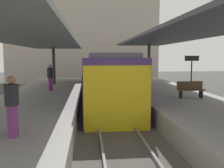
{
  "coord_description": "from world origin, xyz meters",
  "views": [
    {
      "loc": [
        -1.13,
        -11.68,
        3.12
      ],
      "look_at": [
        0.36,
        3.42,
        1.44
      ],
      "focal_mm": 38.95,
      "sensor_mm": 36.0,
      "label": 1
    }
  ],
  "objects_px": {
    "platform_sign": "(192,65)",
    "passenger_near_bench": "(50,77)",
    "platform_bench": "(190,89)",
    "commuter_train": "(105,78)",
    "litter_bin": "(143,83)",
    "passenger_mid_platform": "(12,106)"
  },
  "relations": [
    {
      "from": "passenger_near_bench",
      "to": "platform_sign",
      "type": "bearing_deg",
      "value": -6.76
    },
    {
      "from": "platform_sign",
      "to": "litter_bin",
      "type": "bearing_deg",
      "value": 157.02
    },
    {
      "from": "commuter_train",
      "to": "platform_sign",
      "type": "xyz_separation_m",
      "value": [
        5.28,
        -1.84,
        0.9
      ]
    },
    {
      "from": "platform_sign",
      "to": "commuter_train",
      "type": "bearing_deg",
      "value": 160.82
    },
    {
      "from": "platform_bench",
      "to": "platform_sign",
      "type": "distance_m",
      "value": 2.9
    },
    {
      "from": "litter_bin",
      "to": "platform_sign",
      "type": "bearing_deg",
      "value": -22.98
    },
    {
      "from": "platform_sign",
      "to": "litter_bin",
      "type": "relative_size",
      "value": 2.76
    },
    {
      "from": "platform_sign",
      "to": "passenger_mid_platform",
      "type": "height_order",
      "value": "platform_sign"
    },
    {
      "from": "commuter_train",
      "to": "passenger_mid_platform",
      "type": "relative_size",
      "value": 8.74
    },
    {
      "from": "platform_sign",
      "to": "platform_bench",
      "type": "bearing_deg",
      "value": -114.23
    },
    {
      "from": "litter_bin",
      "to": "passenger_near_bench",
      "type": "height_order",
      "value": "passenger_near_bench"
    },
    {
      "from": "litter_bin",
      "to": "passenger_mid_platform",
      "type": "relative_size",
      "value": 0.49
    },
    {
      "from": "commuter_train",
      "to": "litter_bin",
      "type": "xyz_separation_m",
      "value": [
        2.49,
        -0.65,
        -0.33
      ]
    },
    {
      "from": "platform_bench",
      "to": "platform_sign",
      "type": "xyz_separation_m",
      "value": [
        1.09,
        2.42,
        1.16
      ]
    },
    {
      "from": "passenger_near_bench",
      "to": "commuter_train",
      "type": "bearing_deg",
      "value": 12.71
    },
    {
      "from": "platform_bench",
      "to": "litter_bin",
      "type": "bearing_deg",
      "value": 115.21
    },
    {
      "from": "platform_sign",
      "to": "passenger_near_bench",
      "type": "distance_m",
      "value": 8.89
    },
    {
      "from": "commuter_train",
      "to": "platform_bench",
      "type": "bearing_deg",
      "value": -45.5
    },
    {
      "from": "passenger_mid_platform",
      "to": "litter_bin",
      "type": "bearing_deg",
      "value": 58.54
    },
    {
      "from": "commuter_train",
      "to": "platform_bench",
      "type": "distance_m",
      "value": 5.98
    },
    {
      "from": "commuter_train",
      "to": "platform_sign",
      "type": "height_order",
      "value": "commuter_train"
    },
    {
      "from": "platform_bench",
      "to": "passenger_near_bench",
      "type": "bearing_deg",
      "value": 155.77
    }
  ]
}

